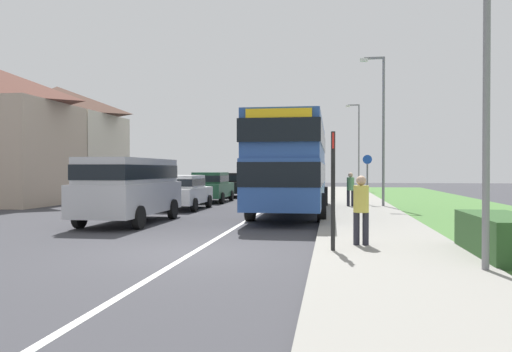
{
  "coord_description": "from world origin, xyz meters",
  "views": [
    {
      "loc": [
        2.97,
        -10.59,
        1.8
      ],
      "look_at": [
        0.56,
        5.44,
        1.6
      ],
      "focal_mm": 35.29,
      "sensor_mm": 36.0,
      "label": 1
    }
  ],
  "objects_px": {
    "street_lamp_mid": "(381,121)",
    "parked_car_black": "(233,184)",
    "double_decker_bus": "(292,161)",
    "bus_stop_sign": "(333,182)",
    "street_lamp_near": "(480,31)",
    "street_lamp_far": "(358,141)",
    "parked_car_dark_green": "(211,186)",
    "parked_car_white": "(183,191)",
    "pedestrian_at_stop": "(361,207)",
    "cycle_route_sign": "(367,178)",
    "pedestrian_walking_away": "(351,188)",
    "parked_van_silver": "(130,185)"
  },
  "relations": [
    {
      "from": "bus_stop_sign",
      "to": "street_lamp_mid",
      "type": "bearing_deg",
      "value": 80.46
    },
    {
      "from": "double_decker_bus",
      "to": "bus_stop_sign",
      "type": "distance_m",
      "value": 10.03
    },
    {
      "from": "double_decker_bus",
      "to": "parked_car_black",
      "type": "xyz_separation_m",
      "value": [
        -4.87,
        12.14,
        -1.26
      ]
    },
    {
      "from": "bus_stop_sign",
      "to": "pedestrian_at_stop",
      "type": "bearing_deg",
      "value": 53.12
    },
    {
      "from": "street_lamp_near",
      "to": "street_lamp_mid",
      "type": "bearing_deg",
      "value": 90.69
    },
    {
      "from": "double_decker_bus",
      "to": "pedestrian_walking_away",
      "type": "bearing_deg",
      "value": 51.54
    },
    {
      "from": "parked_van_silver",
      "to": "parked_car_dark_green",
      "type": "xyz_separation_m",
      "value": [
        0.09,
        11.14,
        -0.39
      ]
    },
    {
      "from": "pedestrian_at_stop",
      "to": "bus_stop_sign",
      "type": "distance_m",
      "value": 1.18
    },
    {
      "from": "double_decker_bus",
      "to": "bus_stop_sign",
      "type": "height_order",
      "value": "double_decker_bus"
    },
    {
      "from": "parked_car_white",
      "to": "street_lamp_near",
      "type": "relative_size",
      "value": 0.57
    },
    {
      "from": "double_decker_bus",
      "to": "street_lamp_mid",
      "type": "xyz_separation_m",
      "value": [
        3.85,
        3.47,
        1.92
      ]
    },
    {
      "from": "pedestrian_walking_away",
      "to": "cycle_route_sign",
      "type": "xyz_separation_m",
      "value": [
        0.84,
        1.19,
        0.45
      ]
    },
    {
      "from": "street_lamp_near",
      "to": "street_lamp_far",
      "type": "bearing_deg",
      "value": 90.56
    },
    {
      "from": "cycle_route_sign",
      "to": "pedestrian_walking_away",
      "type": "bearing_deg",
      "value": -125.21
    },
    {
      "from": "parked_car_white",
      "to": "street_lamp_near",
      "type": "distance_m",
      "value": 16.23
    },
    {
      "from": "street_lamp_mid",
      "to": "street_lamp_far",
      "type": "distance_m",
      "value": 18.46
    },
    {
      "from": "parked_car_white",
      "to": "pedestrian_walking_away",
      "type": "relative_size",
      "value": 2.44
    },
    {
      "from": "bus_stop_sign",
      "to": "cycle_route_sign",
      "type": "height_order",
      "value": "bus_stop_sign"
    },
    {
      "from": "parked_car_black",
      "to": "pedestrian_at_stop",
      "type": "height_order",
      "value": "pedestrian_at_stop"
    },
    {
      "from": "parked_car_black",
      "to": "pedestrian_walking_away",
      "type": "xyz_separation_m",
      "value": [
        7.31,
        -9.06,
        0.1
      ]
    },
    {
      "from": "street_lamp_mid",
      "to": "parked_car_black",
      "type": "bearing_deg",
      "value": 135.17
    },
    {
      "from": "parked_car_dark_green",
      "to": "street_lamp_mid",
      "type": "xyz_separation_m",
      "value": [
        8.88,
        -3.25,
        3.15
      ]
    },
    {
      "from": "double_decker_bus",
      "to": "parked_car_white",
      "type": "bearing_deg",
      "value": 163.64
    },
    {
      "from": "parked_van_silver",
      "to": "bus_stop_sign",
      "type": "bearing_deg",
      "value": -39.1
    },
    {
      "from": "parked_van_silver",
      "to": "street_lamp_near",
      "type": "xyz_separation_m",
      "value": [
        9.16,
        -7.16,
        2.82
      ]
    },
    {
      "from": "double_decker_bus",
      "to": "street_lamp_far",
      "type": "height_order",
      "value": "street_lamp_far"
    },
    {
      "from": "pedestrian_walking_away",
      "to": "street_lamp_far",
      "type": "bearing_deg",
      "value": 86.17
    },
    {
      "from": "street_lamp_mid",
      "to": "pedestrian_walking_away",
      "type": "bearing_deg",
      "value": -164.27
    },
    {
      "from": "double_decker_bus",
      "to": "parked_car_dark_green",
      "type": "distance_m",
      "value": 8.49
    },
    {
      "from": "double_decker_bus",
      "to": "parked_car_dark_green",
      "type": "relative_size",
      "value": 2.71
    },
    {
      "from": "double_decker_bus",
      "to": "parked_car_black",
      "type": "bearing_deg",
      "value": 111.85
    },
    {
      "from": "parked_van_silver",
      "to": "pedestrian_at_stop",
      "type": "height_order",
      "value": "parked_van_silver"
    },
    {
      "from": "cycle_route_sign",
      "to": "parked_car_white",
      "type": "bearing_deg",
      "value": -161.51
    },
    {
      "from": "double_decker_bus",
      "to": "street_lamp_far",
      "type": "distance_m",
      "value": 22.33
    },
    {
      "from": "street_lamp_near",
      "to": "street_lamp_mid",
      "type": "xyz_separation_m",
      "value": [
        -0.18,
        15.04,
        -0.06
      ]
    },
    {
      "from": "double_decker_bus",
      "to": "street_lamp_far",
      "type": "bearing_deg",
      "value": 80.4
    },
    {
      "from": "parked_car_white",
      "to": "parked_car_black",
      "type": "height_order",
      "value": "parked_car_black"
    },
    {
      "from": "double_decker_bus",
      "to": "bus_stop_sign",
      "type": "bearing_deg",
      "value": -80.77
    },
    {
      "from": "parked_car_white",
      "to": "pedestrian_walking_away",
      "type": "xyz_separation_m",
      "value": [
        7.5,
        1.6,
        0.12
      ]
    },
    {
      "from": "bus_stop_sign",
      "to": "cycle_route_sign",
      "type": "xyz_separation_m",
      "value": [
        1.68,
        14.15,
        -0.11
      ]
    },
    {
      "from": "street_lamp_far",
      "to": "street_lamp_mid",
      "type": "bearing_deg",
      "value": -89.56
    },
    {
      "from": "double_decker_bus",
      "to": "parked_car_white",
      "type": "relative_size",
      "value": 2.72
    },
    {
      "from": "street_lamp_near",
      "to": "parked_van_silver",
      "type": "bearing_deg",
      "value": 141.99
    },
    {
      "from": "parked_car_white",
      "to": "bus_stop_sign",
      "type": "height_order",
      "value": "bus_stop_sign"
    },
    {
      "from": "parked_van_silver",
      "to": "parked_car_dark_green",
      "type": "bearing_deg",
      "value": 89.52
    },
    {
      "from": "double_decker_bus",
      "to": "street_lamp_mid",
      "type": "height_order",
      "value": "street_lamp_mid"
    },
    {
      "from": "pedestrian_at_stop",
      "to": "street_lamp_mid",
      "type": "bearing_deg",
      "value": 82.62
    },
    {
      "from": "pedestrian_walking_away",
      "to": "double_decker_bus",
      "type": "bearing_deg",
      "value": -128.46
    },
    {
      "from": "parked_car_black",
      "to": "street_lamp_far",
      "type": "distance_m",
      "value": 13.42
    },
    {
      "from": "double_decker_bus",
      "to": "street_lamp_far",
      "type": "relative_size",
      "value": 1.54
    }
  ]
}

